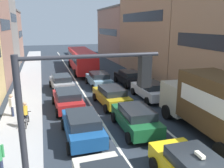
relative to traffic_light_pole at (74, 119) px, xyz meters
The scene contains 17 objects.
sidewalk_left 20.04m from the traffic_light_pole, 96.56° to the left, with size 2.60×64.00×0.14m, color #A7A7A7.
lane_stripe_left 20.11m from the traffic_light_pole, 81.99° to the left, with size 0.16×60.00×0.01m, color silver.
lane_stripe_right 20.85m from the traffic_light_pole, 72.54° to the left, with size 0.16×60.00×0.01m, color silver.
building_row_right 25.88m from the traffic_light_pole, 56.26° to the left, with size 7.20×43.90×13.05m.
traffic_light_pole is the anchor object (origin of this frame).
removalist_box_truck 9.47m from the traffic_light_pole, 28.70° to the left, with size 2.88×7.77×3.58m.
sedan_centre_lane_second 8.32m from the traffic_light_pole, 55.64° to the left, with size 2.15×4.34×1.49m.
wagon_left_lane_second 7.03m from the traffic_light_pole, 79.29° to the left, with size 2.08×4.31×1.49m.
hatchback_centre_lane_third 12.28m from the traffic_light_pole, 68.98° to the left, with size 2.27×4.40×1.49m.
sedan_left_lane_third 11.61m from the traffic_light_pole, 85.30° to the left, with size 2.17×4.36×1.49m.
coupe_centre_lane_fourth 17.79m from the traffic_light_pole, 74.64° to the left, with size 2.13×4.33×1.49m.
sedan_left_lane_fourth 16.96m from the traffic_light_pole, 86.79° to the left, with size 2.25×4.39×1.49m.
sedan_right_lane_behind_truck 14.48m from the traffic_light_pole, 56.21° to the left, with size 2.07×4.31×1.49m.
wagon_right_lane_far 18.77m from the traffic_light_pole, 64.94° to the left, with size 2.17×4.35×1.49m.
bus_mid_queue_primary 25.42m from the traffic_light_pole, 80.28° to the left, with size 2.96×10.55×2.90m.
cyclist_on_sidewalk 9.10m from the traffic_light_pole, 102.50° to the left, with size 0.50×1.73×1.72m.
pedestrian_mid_sidewalk 11.34m from the traffic_light_pole, 105.06° to the left, with size 0.34×0.53×1.66m.
Camera 1 is at (-5.10, -5.12, 6.15)m, focal length 37.60 mm.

